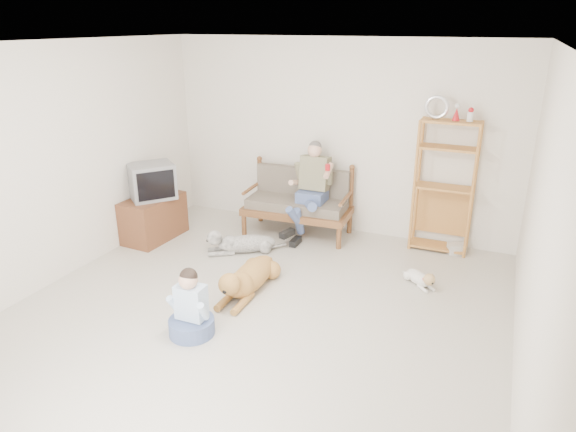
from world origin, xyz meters
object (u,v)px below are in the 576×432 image
at_px(loveseat, 299,200).
at_px(tv_stand, 153,218).
at_px(etagere, 444,186).
at_px(golden_retriever, 247,278).

distance_m(loveseat, tv_stand, 2.07).
xyz_separation_m(etagere, golden_retriever, (-1.81, -2.05, -0.72)).
relative_size(loveseat, golden_retriever, 1.11).
height_order(loveseat, golden_retriever, loveseat).
distance_m(etagere, golden_retriever, 2.83).
relative_size(loveseat, tv_stand, 1.65).
xyz_separation_m(tv_stand, golden_retriever, (1.93, -0.87, -0.13)).
bearing_deg(golden_retriever, loveseat, 93.46).
relative_size(tv_stand, golden_retriever, 0.67).
bearing_deg(golden_retriever, tv_stand, 155.16).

